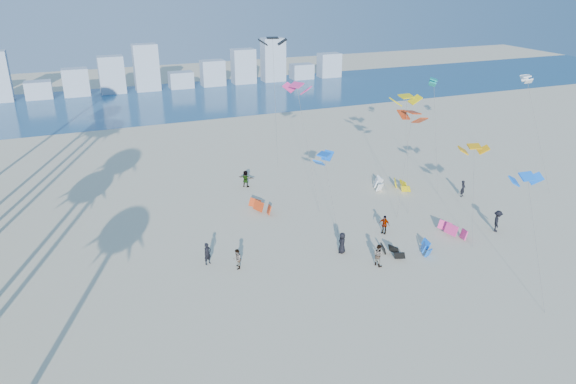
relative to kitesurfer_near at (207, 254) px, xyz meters
name	(u,v)px	position (x,y,z in m)	size (l,w,h in m)	color
ground	(345,377)	(4.00, -14.99, -0.88)	(220.00, 220.00, 0.00)	beige
ocean	(149,102)	(4.00, 57.01, -0.87)	(220.00, 220.00, 0.00)	navy
kitesurfer_near	(207,254)	(0.00, 0.00, 0.00)	(0.64, 0.42, 1.76)	black
kitesurfer_mid	(378,255)	(11.97, -4.97, -0.01)	(0.85, 0.66, 1.74)	gray
kitesurfers_far	(359,213)	(14.33, 2.30, 0.00)	(25.54, 19.33, 1.92)	black
grounded_kites	(374,211)	(16.29, 3.02, -0.44)	(17.13, 16.30, 0.97)	black
flying_kites	(385,100)	(18.57, 6.10, 8.99)	(26.07, 38.05, 14.34)	blue
distant_skyline	(132,75)	(2.81, 67.01, 2.21)	(85.00, 3.00, 8.40)	#9EADBF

